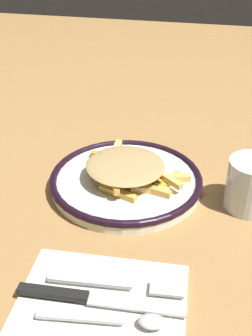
% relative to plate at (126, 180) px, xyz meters
% --- Properties ---
extents(ground_plane, '(2.60, 2.60, 0.00)m').
position_rel_plate_xyz_m(ground_plane, '(0.00, 0.00, -0.01)').
color(ground_plane, '#9D7341').
extents(plate, '(0.27, 0.27, 0.02)m').
position_rel_plate_xyz_m(plate, '(0.00, 0.00, 0.00)').
color(plate, silver).
rests_on(plate, ground_plane).
extents(fries_heap, '(0.20, 0.21, 0.04)m').
position_rel_plate_xyz_m(fries_heap, '(0.00, 0.00, 0.03)').
color(fries_heap, gold).
rests_on(fries_heap, plate).
extents(napkin, '(0.18, 0.22, 0.01)m').
position_rel_plate_xyz_m(napkin, '(0.26, 0.03, -0.01)').
color(napkin, silver).
rests_on(napkin, ground_plane).
extents(fork, '(0.04, 0.18, 0.01)m').
position_rel_plate_xyz_m(fork, '(0.23, 0.04, -0.00)').
color(fork, silver).
rests_on(fork, napkin).
extents(knife, '(0.03, 0.21, 0.01)m').
position_rel_plate_xyz_m(knife, '(0.26, 0.01, -0.00)').
color(knife, black).
rests_on(knife, napkin).
extents(spoon, '(0.04, 0.15, 0.01)m').
position_rel_plate_xyz_m(spoon, '(0.29, 0.07, 0.00)').
color(spoon, silver).
rests_on(spoon, napkin).
extents(water_glass, '(0.08, 0.08, 0.09)m').
position_rel_plate_xyz_m(water_glass, '(0.01, 0.21, 0.03)').
color(water_glass, silver).
rests_on(water_glass, ground_plane).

